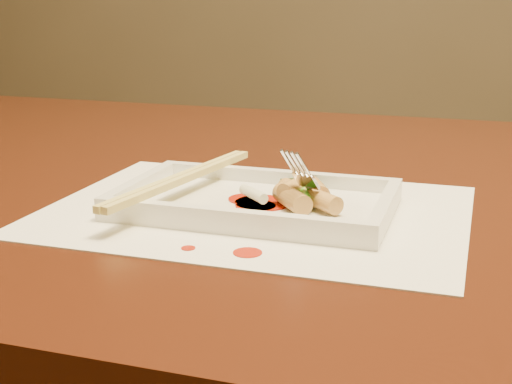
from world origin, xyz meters
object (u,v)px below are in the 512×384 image
(fork, at_px, (333,127))
(chopstick_a, at_px, (178,178))
(table, at_px, (241,251))
(plate_base, at_px, (256,206))
(placemat, at_px, (256,211))

(fork, bearing_deg, chopstick_a, -173.25)
(table, bearing_deg, plate_base, -65.33)
(table, xyz_separation_m, fork, (0.14, -0.13, 0.18))
(plate_base, relative_size, fork, 1.86)
(chopstick_a, bearing_deg, plate_base, 0.00)
(placemat, height_order, fork, fork)
(chopstick_a, relative_size, fork, 1.77)
(table, height_order, plate_base, plate_base)
(table, relative_size, fork, 10.00)
(plate_base, bearing_deg, placemat, 0.00)
(chopstick_a, xyz_separation_m, fork, (0.15, 0.02, 0.06))
(plate_base, height_order, fork, fork)
(plate_base, bearing_deg, chopstick_a, 180.00)
(plate_base, bearing_deg, fork, 14.42)
(table, relative_size, placemat, 3.50)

